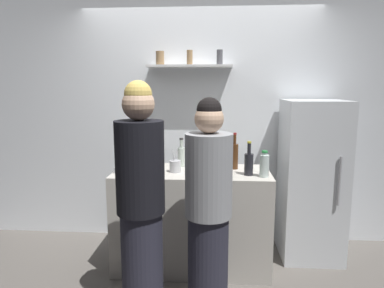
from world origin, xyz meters
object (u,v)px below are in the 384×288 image
refrigerator (311,180)px  wine_bottle_pale_glass (181,156)px  baking_pan (136,168)px  person_blonde (141,206)px  wine_bottle_green_glass (226,165)px  person_grey_hoodie (208,211)px  wine_bottle_amber_glass (234,155)px  utensil_holder (175,166)px  water_bottle_plastic (264,165)px  wine_bottle_dark_glass (249,163)px

refrigerator → wine_bottle_pale_glass: 1.30m
baking_pan → person_blonde: 0.80m
person_blonde → wine_bottle_green_glass: bearing=115.6°
wine_bottle_green_glass → person_grey_hoodie: size_ratio=0.18×
baking_pan → wine_bottle_amber_glass: bearing=8.2°
refrigerator → person_blonde: person_blonde is taller
utensil_holder → wine_bottle_pale_glass: 0.24m
water_bottle_plastic → person_blonde: (-0.93, -0.61, -0.16)m
baking_pan → water_bottle_plastic: water_bottle_plastic is taller
wine_bottle_dark_glass → person_blonde: (-0.81, -0.67, -0.17)m
refrigerator → utensil_holder: bearing=-164.5°
refrigerator → person_blonde: bearing=-143.2°
refrigerator → utensil_holder: refrigerator is taller
wine_bottle_dark_glass → person_grey_hoodie: person_grey_hoodie is taller
wine_bottle_green_glass → water_bottle_plastic: size_ratio=1.28×
wine_bottle_dark_glass → wine_bottle_pale_glass: wine_bottle_dark_glass is taller
refrigerator → wine_bottle_dark_glass: refrigerator is taller
baking_pan → wine_bottle_green_glass: wine_bottle_green_glass is taller
wine_bottle_pale_glass → person_blonde: 1.00m
baking_pan → person_blonde: (0.21, -0.76, -0.09)m
baking_pan → utensil_holder: bearing=-4.7°
refrigerator → person_blonde: size_ratio=0.90×
utensil_holder → person_blonde: (-0.16, -0.73, -0.12)m
baking_pan → wine_bottle_pale_glass: wine_bottle_pale_glass is taller
water_bottle_plastic → wine_bottle_green_glass: bearing=-175.7°
refrigerator → wine_bottle_green_glass: refrigerator is taller
water_bottle_plastic → refrigerator: bearing=42.1°
utensil_holder → wine_bottle_pale_glass: wine_bottle_pale_glass is taller
baking_pan → utensil_holder: (0.37, -0.03, 0.03)m
wine_bottle_green_glass → wine_bottle_dark_glass: size_ratio=0.98×
utensil_holder → wine_bottle_dark_glass: size_ratio=0.71×
wine_bottle_green_glass → person_blonde: 0.86m
wine_bottle_green_glass → person_blonde: (-0.61, -0.59, -0.17)m
wine_bottle_dark_glass → water_bottle_plastic: size_ratio=1.32×
wine_bottle_amber_glass → wine_bottle_dark_glass: bearing=-63.4°
wine_bottle_dark_glass → baking_pan: bearing=174.7°
wine_bottle_amber_glass → water_bottle_plastic: size_ratio=1.50×
refrigerator → water_bottle_plastic: bearing=-137.9°
wine_bottle_green_glass → water_bottle_plastic: (0.33, 0.02, -0.00)m
wine_bottle_pale_glass → person_blonde: (-0.19, -0.97, -0.16)m
utensil_holder → water_bottle_plastic: (0.78, -0.12, 0.05)m
utensil_holder → person_grey_hoodie: (0.32, -0.63, -0.18)m
person_blonde → wine_bottle_pale_glass: bearing=150.3°
wine_bottle_amber_glass → water_bottle_plastic: wine_bottle_amber_glass is taller
wine_bottle_pale_glass → wine_bottle_amber_glass: size_ratio=0.81×
utensil_holder → refrigerator: bearing=15.5°
wine_bottle_dark_glass → water_bottle_plastic: (0.13, -0.05, -0.01)m
wine_bottle_amber_glass → refrigerator: bearing=14.7°
wine_bottle_green_glass → person_grey_hoodie: (-0.14, -0.49, -0.23)m
utensil_holder → wine_bottle_pale_glass: (0.03, 0.24, 0.05)m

